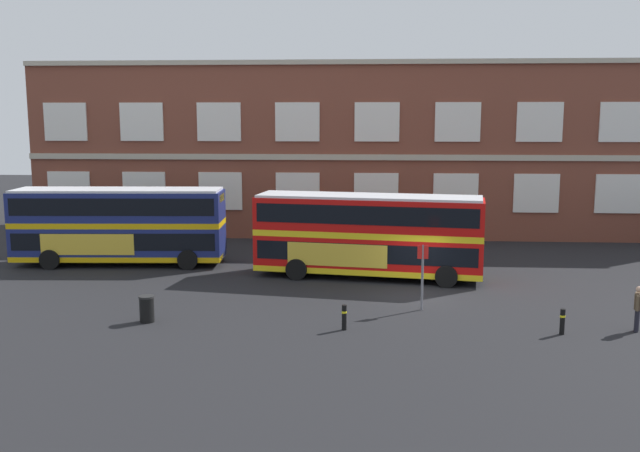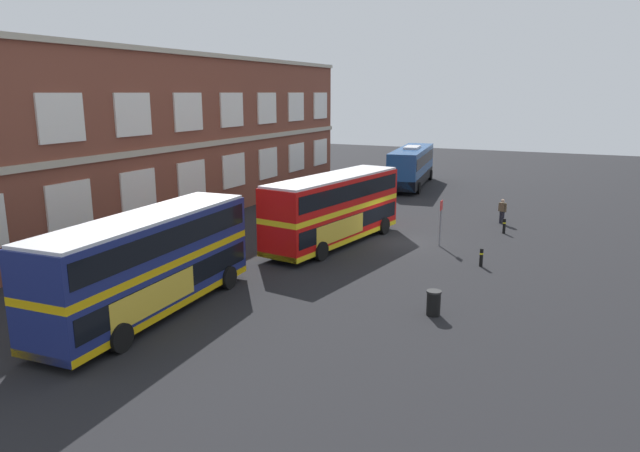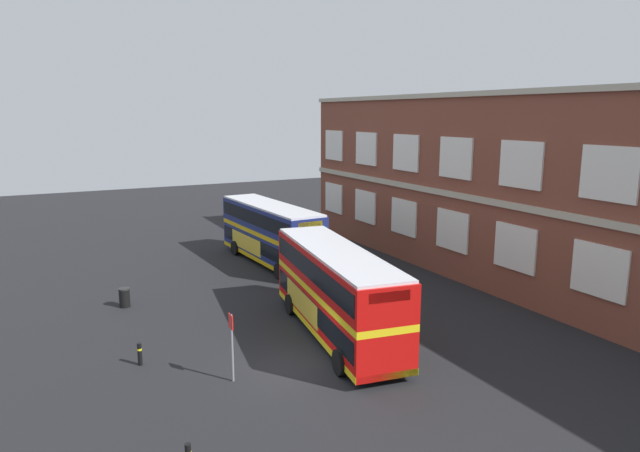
% 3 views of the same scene
% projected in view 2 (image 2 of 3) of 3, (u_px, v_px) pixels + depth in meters
% --- Properties ---
extents(ground_plane, '(120.00, 120.00, 0.00)m').
position_uv_depth(ground_plane, '(369.00, 238.00, 35.43)').
color(ground_plane, black).
extents(brick_terminal_building, '(45.05, 8.19, 11.34)m').
position_uv_depth(brick_terminal_building, '(142.00, 141.00, 39.37)').
color(brick_terminal_building, brown).
rests_on(brick_terminal_building, ground).
extents(double_decker_near, '(11.13, 3.33, 4.07)m').
position_uv_depth(double_decker_near, '(149.00, 263.00, 22.87)').
color(double_decker_near, navy).
rests_on(double_decker_near, ground).
extents(double_decker_middle, '(11.26, 4.20, 4.07)m').
position_uv_depth(double_decker_middle, '(334.00, 208.00, 33.60)').
color(double_decker_middle, red).
rests_on(double_decker_middle, ground).
extents(touring_coach, '(12.24, 4.18, 3.80)m').
position_uv_depth(touring_coach, '(412.00, 166.00, 54.63)').
color(touring_coach, navy).
rests_on(touring_coach, ground).
extents(waiting_passenger, '(0.39, 0.61, 1.70)m').
position_uv_depth(waiting_passenger, '(502.00, 210.00, 39.16)').
color(waiting_passenger, black).
rests_on(waiting_passenger, ground).
extents(bus_stand_flag, '(0.44, 0.10, 2.70)m').
position_uv_depth(bus_stand_flag, '(441.00, 219.00, 33.24)').
color(bus_stand_flag, slate).
rests_on(bus_stand_flag, ground).
extents(station_litter_bin, '(0.60, 0.60, 1.03)m').
position_uv_depth(station_litter_bin, '(434.00, 303.00, 23.08)').
color(station_litter_bin, black).
rests_on(station_litter_bin, ground).
extents(safety_bollard_west, '(0.19, 0.19, 0.95)m').
position_uv_depth(safety_bollard_west, '(504.00, 226.00, 36.53)').
color(safety_bollard_west, black).
rests_on(safety_bollard_west, ground).
extents(safety_bollard_east, '(0.19, 0.19, 0.95)m').
position_uv_depth(safety_bollard_east, '(481.00, 257.00, 29.57)').
color(safety_bollard_east, black).
rests_on(safety_bollard_east, ground).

